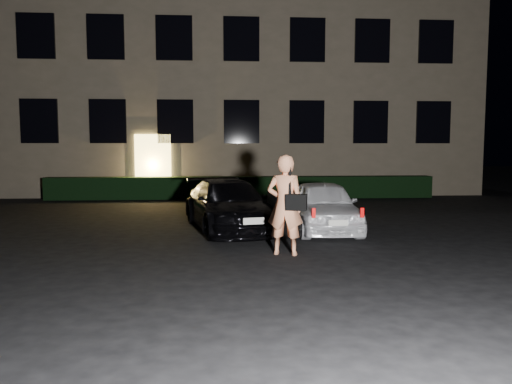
{
  "coord_description": "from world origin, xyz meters",
  "views": [
    {
      "loc": [
        -0.81,
        -8.94,
        2.04
      ],
      "look_at": [
        -0.05,
        2.0,
        1.03
      ],
      "focal_mm": 35.0,
      "sensor_mm": 36.0,
      "label": 1
    }
  ],
  "objects": [
    {
      "name": "hatch",
      "position": [
        1.64,
        2.85,
        0.61
      ],
      "size": [
        1.53,
        3.6,
        1.21
      ],
      "rotation": [
        0.0,
        0.0,
        -0.03
      ],
      "color": "white",
      "rests_on": "ground"
    },
    {
      "name": "building",
      "position": [
        -0.0,
        14.99,
        6.0
      ],
      "size": [
        20.0,
        8.11,
        12.0
      ],
      "color": "#695E4B",
      "rests_on": "ground"
    },
    {
      "name": "ground",
      "position": [
        0.0,
        0.0,
        0.0
      ],
      "size": [
        80.0,
        80.0,
        0.0
      ],
      "primitive_type": "plane",
      "color": "black",
      "rests_on": "ground"
    },
    {
      "name": "hedge",
      "position": [
        0.0,
        10.5,
        0.42
      ],
      "size": [
        15.0,
        0.7,
        0.85
      ],
      "primitive_type": "cube",
      "color": "black",
      "rests_on": "ground"
    },
    {
      "name": "sedan",
      "position": [
        -0.63,
        3.14,
        0.6
      ],
      "size": [
        2.56,
        4.43,
        1.21
      ],
      "rotation": [
        0.0,
        0.0,
        0.22
      ],
      "color": "black",
      "rests_on": "ground"
    },
    {
      "name": "man",
      "position": [
        0.38,
        0.26,
        0.95
      ],
      "size": [
        0.79,
        0.65,
        1.88
      ],
      "rotation": [
        0.0,
        0.0,
        2.84
      ],
      "color": "#FF9E6D",
      "rests_on": "ground"
    }
  ]
}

